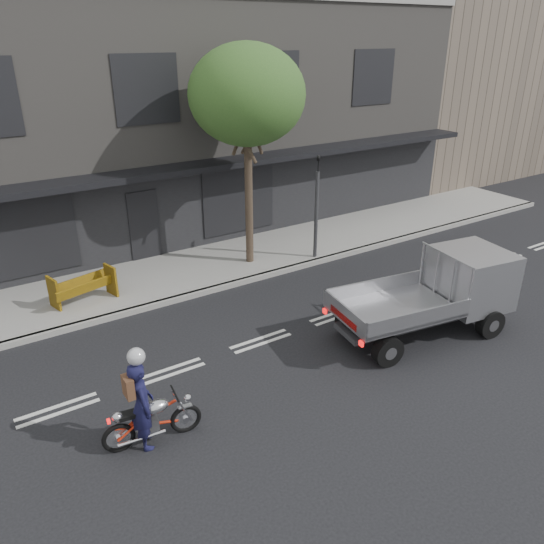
{
  "coord_description": "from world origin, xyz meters",
  "views": [
    {
      "loc": [
        -5.85,
        -9.52,
        6.88
      ],
      "look_at": [
        0.65,
        0.5,
        1.52
      ],
      "focal_mm": 35.0,
      "sensor_mm": 36.0,
      "label": 1
    }
  ],
  "objects": [
    {
      "name": "kerb",
      "position": [
        0.0,
        3.1,
        0.07
      ],
      "size": [
        32.0,
        0.2,
        0.15
      ],
      "primitive_type": "cube",
      "color": "gray",
      "rests_on": "ground"
    },
    {
      "name": "ground",
      "position": [
        0.0,
        0.0,
        0.0
      ],
      "size": [
        80.0,
        80.0,
        0.0
      ],
      "primitive_type": "plane",
      "color": "black",
      "rests_on": "ground"
    },
    {
      "name": "traffic_light_pole",
      "position": [
        4.2,
        3.35,
        1.65
      ],
      "size": [
        0.12,
        0.12,
        3.5
      ],
      "color": "#2D2D30",
      "rests_on": "ground"
    },
    {
      "name": "rider",
      "position": [
        -3.65,
        -1.88,
        0.88
      ],
      "size": [
        0.5,
        0.69,
        1.75
      ],
      "primitive_type": "imported",
      "rotation": [
        0.0,
        0.0,
        1.43
      ],
      "color": "#141438",
      "rests_on": "ground"
    },
    {
      "name": "building_main",
      "position": [
        0.0,
        11.3,
        4.0
      ],
      "size": [
        26.0,
        10.0,
        8.0
      ],
      "primitive_type": "cube",
      "color": "slate",
      "rests_on": "ground"
    },
    {
      "name": "street_tree",
      "position": [
        2.2,
        4.2,
        5.28
      ],
      "size": [
        3.4,
        3.4,
        6.74
      ],
      "color": "#382B21",
      "rests_on": "ground"
    },
    {
      "name": "sidewalk",
      "position": [
        0.0,
        4.7,
        0.07
      ],
      "size": [
        32.0,
        3.2,
        0.15
      ],
      "primitive_type": "cube",
      "color": "gray",
      "rests_on": "ground"
    },
    {
      "name": "construction_barrier",
      "position": [
        -3.09,
        3.99,
        0.61
      ],
      "size": [
        1.77,
        1.05,
        0.93
      ],
      "primitive_type": null,
      "rotation": [
        0.0,
        0.0,
        0.25
      ],
      "color": "#E39F0B",
      "rests_on": "sidewalk"
    },
    {
      "name": "motorcycle",
      "position": [
        -3.5,
        -1.88,
        0.49
      ],
      "size": [
        1.84,
        0.53,
        0.95
      ],
      "rotation": [
        0.0,
        0.0,
        -0.14
      ],
      "color": "black",
      "rests_on": "ground"
    },
    {
      "name": "flatbed_ute",
      "position": [
        4.54,
        -2.02,
        1.19
      ],
      "size": [
        4.74,
        2.49,
        2.09
      ],
      "rotation": [
        0.0,
        0.0,
        -0.16
      ],
      "color": "black",
      "rests_on": "ground"
    },
    {
      "name": "building_neighbour",
      "position": [
        20.0,
        11.3,
        5.0
      ],
      "size": [
        14.0,
        10.0,
        10.0
      ],
      "primitive_type": "cube",
      "color": "brown",
      "rests_on": "ground"
    }
  ]
}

